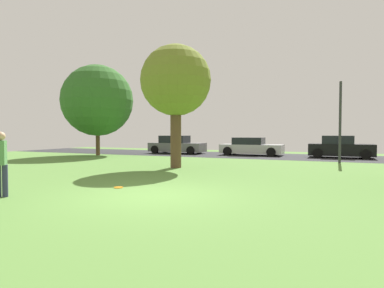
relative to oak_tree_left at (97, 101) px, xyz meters
name	(u,v)px	position (x,y,z in m)	size (l,w,h in m)	color
ground_plane	(154,196)	(11.74, -11.78, -4.05)	(44.00, 44.00, 0.00)	#547F38
road_strip	(267,156)	(11.74, 4.22, -4.05)	(44.00, 6.40, 0.01)	#28282B
oak_tree_left	(97,101)	(0.00, 0.00, 0.00)	(5.24, 5.24, 6.68)	brown
birch_tree_lone	(176,81)	(9.16, -5.33, 0.07)	(3.37, 3.37, 5.86)	brown
person_thrower	(1,161)	(8.18, -13.53, -3.11)	(0.38, 0.39, 1.71)	#2D334C
frisbee_disc	(118,187)	(10.11, -11.13, -4.04)	(0.27, 0.27, 0.03)	orange
parked_car_grey	(177,145)	(4.42, 4.27, -3.40)	(4.51, 1.94, 1.44)	slate
parked_car_silver	(251,147)	(10.46, 4.57, -3.45)	(4.54, 2.03, 1.32)	#B7B7BC
parked_car_black	(340,148)	(16.50, 4.55, -3.38)	(4.03, 1.96, 1.48)	black
street_lamp_post	(340,122)	(16.41, 0.42, -1.80)	(0.14, 0.14, 4.50)	#2D2D33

